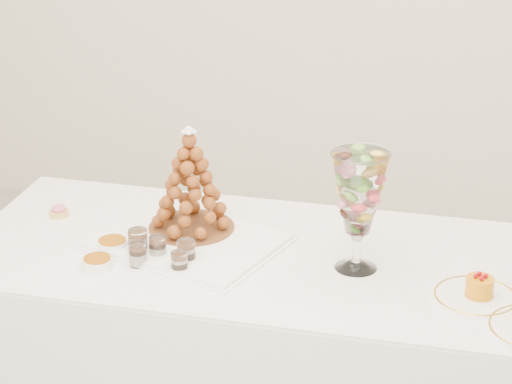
% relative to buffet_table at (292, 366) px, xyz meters
% --- Properties ---
extents(buffet_table, '(2.07, 0.91, 0.77)m').
position_rel_buffet_table_xyz_m(buffet_table, '(0.00, 0.00, 0.00)').
color(buffet_table, white).
rests_on(buffet_table, ground).
extents(lace_tray, '(0.62, 0.53, 0.02)m').
position_rel_buffet_table_xyz_m(lace_tray, '(-0.34, -0.00, 0.39)').
color(lace_tray, white).
rests_on(lace_tray, buffet_table).
extents(macaron_vase, '(0.16, 0.16, 0.36)m').
position_rel_buffet_table_xyz_m(macaron_vase, '(0.19, -0.01, 0.62)').
color(macaron_vase, white).
rests_on(macaron_vase, buffet_table).
extents(cake_plate, '(0.24, 0.24, 0.01)m').
position_rel_buffet_table_xyz_m(cake_plate, '(0.54, -0.10, 0.39)').
color(cake_plate, white).
rests_on(cake_plate, buffet_table).
extents(pink_tart, '(0.06, 0.06, 0.04)m').
position_rel_buffet_table_xyz_m(pink_tart, '(-0.81, 0.07, 0.40)').
color(pink_tart, tan).
rests_on(pink_tart, buffet_table).
extents(verrine_a, '(0.06, 0.06, 0.08)m').
position_rel_buffet_table_xyz_m(verrine_a, '(-0.46, -0.11, 0.42)').
color(verrine_a, white).
rests_on(verrine_a, buffet_table).
extents(verrine_b, '(0.05, 0.05, 0.07)m').
position_rel_buffet_table_xyz_m(verrine_b, '(-0.39, -0.12, 0.42)').
color(verrine_b, white).
rests_on(verrine_b, buffet_table).
extents(verrine_c, '(0.06, 0.06, 0.07)m').
position_rel_buffet_table_xyz_m(verrine_c, '(-0.29, -0.13, 0.42)').
color(verrine_c, white).
rests_on(verrine_c, buffet_table).
extents(verrine_d, '(0.05, 0.05, 0.07)m').
position_rel_buffet_table_xyz_m(verrine_d, '(-0.43, -0.18, 0.42)').
color(verrine_d, white).
rests_on(verrine_d, buffet_table).
extents(verrine_e, '(0.06, 0.06, 0.07)m').
position_rel_buffet_table_xyz_m(verrine_e, '(-0.29, -0.19, 0.42)').
color(verrine_e, white).
rests_on(verrine_e, buffet_table).
extents(ramekin_back, '(0.09, 0.09, 0.03)m').
position_rel_buffet_table_xyz_m(ramekin_back, '(-0.54, -0.11, 0.40)').
color(ramekin_back, white).
rests_on(ramekin_back, buffet_table).
extents(ramekin_front, '(0.09, 0.09, 0.03)m').
position_rel_buffet_table_xyz_m(ramekin_front, '(-0.53, -0.23, 0.40)').
color(ramekin_front, white).
rests_on(ramekin_front, buffet_table).
extents(croquembouche, '(0.27, 0.27, 0.34)m').
position_rel_buffet_table_xyz_m(croquembouche, '(-0.35, 0.07, 0.57)').
color(croquembouche, brown).
rests_on(croquembouche, lace_tray).
extents(mousse_cake, '(0.08, 0.08, 0.07)m').
position_rel_buffet_table_xyz_m(mousse_cake, '(0.55, -0.10, 0.42)').
color(mousse_cake, '#CA7709').
rests_on(mousse_cake, cake_plate).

